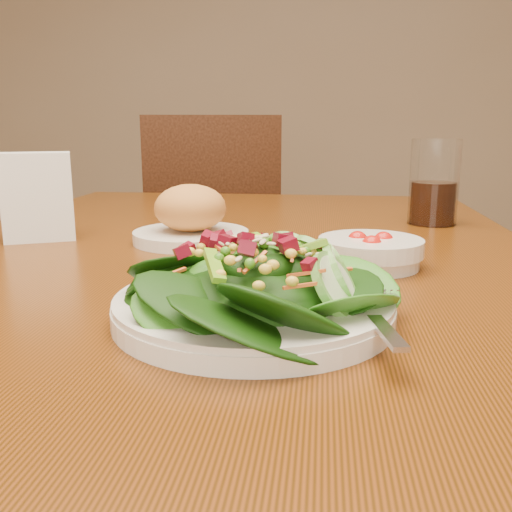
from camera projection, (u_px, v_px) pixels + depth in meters
The scene contains 7 objects.
dining_table at pixel (218, 329), 0.78m from camera, with size 0.90×1.40×0.75m.
chair_far at pixel (214, 252), 1.92m from camera, with size 0.51×0.52×0.95m.
salad_plate at pixel (263, 291), 0.51m from camera, with size 0.26×0.25×0.07m.
bread_plate at pixel (191, 219), 0.85m from camera, with size 0.17×0.17×0.09m.
tomato_bowl at pixel (370, 252), 0.71m from camera, with size 0.13×0.13×0.04m.
drinking_glass at pixel (434, 188), 1.00m from camera, with size 0.08×0.08×0.15m.
napkin_holder at pixel (37, 194), 0.86m from camera, with size 0.12×0.09×0.13m.
Camera 1 is at (0.14, -0.73, 0.92)m, focal length 40.00 mm.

